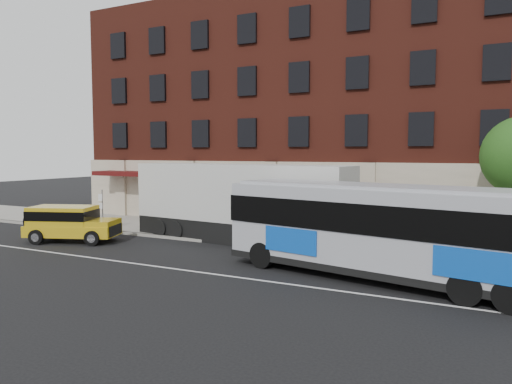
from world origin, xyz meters
The scene contains 9 objects.
ground centered at (0.00, 0.00, 0.00)m, with size 120.00×120.00×0.00m, color black.
sidewalk centered at (0.00, 9.00, 0.07)m, with size 60.00×6.00×0.15m, color gray.
kerb centered at (0.00, 6.00, 0.07)m, with size 60.00×0.25×0.15m, color gray.
lane_line centered at (0.00, 0.50, 0.01)m, with size 60.00×0.12×0.01m, color silver.
building centered at (-0.01, 16.92, 7.58)m, with size 30.00×12.10×15.00m.
sign_pole centered at (-8.50, 6.15, 1.45)m, with size 0.30×0.20×2.50m.
city_bus centered at (9.15, 2.50, 1.95)m, with size 13.18×5.18×3.53m.
yellow_suv centered at (-7.61, 2.86, 1.08)m, with size 5.05×3.45×1.88m.
shipping_container centered at (0.43, 6.94, 2.02)m, with size 12.46×3.70×4.09m.
Camera 1 is at (12.78, -15.24, 4.72)m, focal length 34.10 mm.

